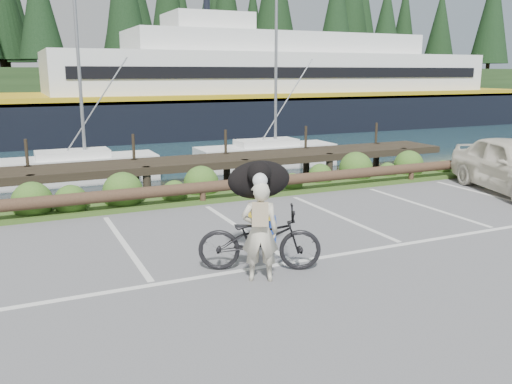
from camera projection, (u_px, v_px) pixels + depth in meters
ground at (282, 256)px, 10.35m from camera, size 72.00×72.00×0.00m
harbor_backdrop at (41, 96)px, 80.16m from camera, size 170.00×160.00×30.00m
vegetation_strip at (195, 197)px, 15.05m from camera, size 34.00×1.60×0.10m
log_rail at (203, 204)px, 14.44m from camera, size 32.00×0.30×0.60m
bicycle at (260, 239)px, 9.53m from camera, size 2.29×1.58×1.14m
cyclist at (260, 232)px, 8.98m from camera, size 0.73×0.63×1.70m
dog at (259, 180)px, 10.01m from camera, size 1.06×1.37×0.71m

